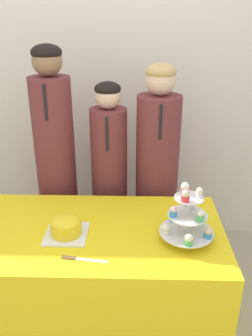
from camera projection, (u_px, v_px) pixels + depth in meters
wall_back at (104, 76)px, 2.70m from camera, size 9.00×0.06×2.70m
table at (92, 281)px, 2.08m from camera, size 1.47×0.77×0.72m
round_cake at (66, 226)px, 1.87m from camera, size 0.22×0.22×0.11m
cake_knife at (77, 259)px, 1.70m from camera, size 0.23×0.05×0.01m
cupcake_stand at (188, 217)px, 1.80m from camera, size 0.28×0.28×0.31m
student_0 at (57, 171)px, 2.46m from camera, size 0.27×0.27×1.63m
student_1 at (110, 186)px, 2.50m from camera, size 0.25×0.25×1.41m
student_2 at (157, 180)px, 2.47m from camera, size 0.29×0.30×1.52m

